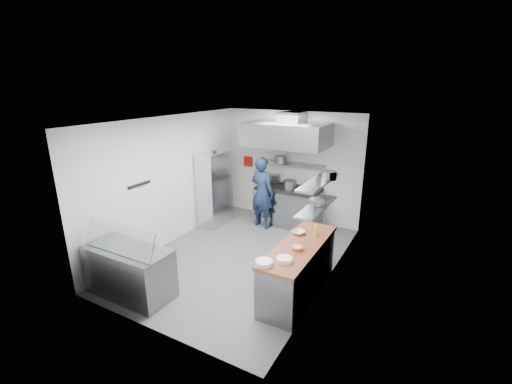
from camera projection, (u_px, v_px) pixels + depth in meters
The scene contains 34 objects.
floor at pixel (242, 257), 7.08m from camera, with size 5.00×5.00×0.00m, color #49494B.
ceiling at pixel (240, 120), 6.23m from camera, with size 5.00×5.00×0.00m, color silver.
wall_back at pixel (292, 167), 8.75m from camera, with size 3.60×0.02×2.80m, color white.
wall_front at pixel (145, 243), 4.57m from camera, with size 3.60×0.02×2.80m, color white.
wall_left at pixel (171, 181), 7.48m from camera, with size 5.00×0.02×2.80m, color white.
wall_right at pixel (332, 208), 5.83m from camera, with size 5.00×0.02×2.80m, color white.
gas_range at pixel (288, 207), 8.65m from camera, with size 1.60×0.80×0.90m, color gray.
cooktop at pixel (288, 189), 8.51m from camera, with size 1.57×0.78×0.06m, color black.
stock_pot_left at pixel (274, 178), 8.98m from camera, with size 0.31×0.31×0.20m, color slate.
stock_pot_mid at pixel (290, 185), 8.30m from camera, with size 0.33×0.33×0.24m, color slate.
over_range_shelf at pixel (293, 164), 8.53m from camera, with size 1.60×0.30×0.04m, color gray.
shelf_pot_a at pixel (280, 159), 8.51m from camera, with size 0.28×0.28×0.18m, color slate.
extractor_hood at pixel (287, 135), 7.95m from camera, with size 1.90×1.15×0.55m, color gray.
hood_duct at pixel (291, 117), 8.02m from camera, with size 0.55×0.55×0.24m, color slate.
red_firebox at pixel (248, 161), 9.26m from camera, with size 0.22×0.10×0.26m, color #AB150D.
chef at pixel (262, 193), 8.35m from camera, with size 0.65×0.43×1.78m, color #162442.
wire_rack at pixel (214, 189), 8.53m from camera, with size 0.50×0.90×1.85m, color silver.
rack_bin_a at pixel (212, 195), 8.47m from camera, with size 0.17×0.22×0.19m, color white.
rack_bin_b at pixel (219, 172), 8.62m from camera, with size 0.15×0.20×0.18m, color yellow.
rack_jar at pixel (215, 154), 8.24m from camera, with size 0.11×0.11×0.18m, color black.
knife_strip at pixel (139, 185), 6.67m from camera, with size 0.04×0.55×0.05m, color black.
prep_counter_base at pixel (299, 270), 5.77m from camera, with size 0.62×2.00×0.84m, color gray.
prep_counter_top at pixel (300, 246), 5.64m from camera, with size 0.65×2.04×0.06m, color brown.
plate_stack_a at pixel (264, 263), 5.01m from camera, with size 0.26×0.26×0.06m, color white.
plate_stack_b at pixel (285, 259), 5.10m from camera, with size 0.24×0.24×0.06m, color white.
copper_pan at pixel (297, 248), 5.44m from camera, with size 0.18×0.18×0.06m, color #D3703B.
squeeze_bottle at pixel (315, 230), 5.97m from camera, with size 0.06×0.06×0.18m, color yellow.
mixing_bowl at pixel (298, 232), 6.03m from camera, with size 0.23×0.23×0.06m, color white.
wall_shelf_lower at pixel (317, 207), 5.62m from camera, with size 0.30×1.30×0.04m, color gray.
wall_shelf_upper at pixel (318, 182), 5.50m from camera, with size 0.30×1.30×0.04m, color gray.
shelf_pot_c at pixel (316, 202), 5.63m from camera, with size 0.24×0.24×0.10m, color slate.
shelf_pot_d at pixel (329, 175), 5.55m from camera, with size 0.24×0.24×0.14m, color slate.
display_case at pixel (130, 271), 5.74m from camera, with size 1.50×0.70×0.85m, color gray.
display_glass at pixel (119, 239), 5.44m from camera, with size 1.47×0.02×0.45m, color silver.
Camera 1 is at (3.30, -5.42, 3.43)m, focal length 24.00 mm.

